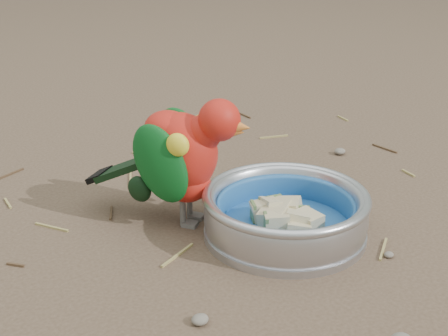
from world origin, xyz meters
TOP-DOWN VIEW (x-y plane):
  - ground at (0.00, 0.00)m, footprint 60.00×60.00m
  - food_bowl at (-0.00, 0.02)m, footprint 0.21×0.21m
  - bowl_wall at (-0.00, 0.02)m, footprint 0.21×0.21m
  - fruit_wedges at (-0.00, 0.02)m, footprint 0.13×0.13m
  - lory_parrot at (-0.09, 0.13)m, footprint 0.20×0.23m
  - ground_debris at (0.01, 0.07)m, footprint 0.90×0.80m

SIDE VIEW (x-z plane):
  - ground at x=0.00m, z-range 0.00..0.00m
  - ground_debris at x=0.01m, z-range 0.00..0.01m
  - food_bowl at x=0.00m, z-range 0.00..0.02m
  - fruit_wedges at x=0.00m, z-range 0.02..0.05m
  - bowl_wall at x=0.00m, z-range 0.02..0.06m
  - lory_parrot at x=-0.09m, z-range 0.00..0.17m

